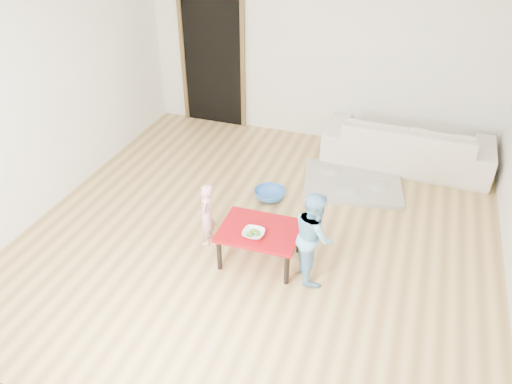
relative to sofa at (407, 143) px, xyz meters
The scene contains 13 objects.
floor 2.47m from the sofa, 123.21° to the right, with size 5.00×5.00×0.01m, color #9F7844.
back_wall 1.72m from the sofa, 161.46° to the left, with size 5.00×0.02×2.60m, color white.
left_wall 4.46m from the sofa, 151.92° to the right, with size 0.02×5.00×2.60m, color white.
doorway 3.06m from the sofa, behind, with size 1.02×0.08×2.11m, color brown, non-canonical shape.
sofa is the anchor object (origin of this frame).
cushion 0.32m from the sofa, 141.62° to the right, with size 0.41×0.37×0.11m, color gold.
red_table 2.78m from the sofa, 115.88° to the right, with size 0.79×0.59×0.39m, color maroon, non-canonical shape.
bowl 2.90m from the sofa, 115.33° to the right, with size 0.21×0.21×0.05m, color white.
broccoli 2.90m from the sofa, 115.33° to the right, with size 0.12×0.12×0.06m, color #2D5919, non-canonical shape.
child_pink 3.02m from the sofa, 127.51° to the right, with size 0.26×0.17×0.71m, color #EA6B81.
child_blue 2.62m from the sofa, 104.76° to the right, with size 0.46×0.36×0.95m, color #559FC6.
basin 2.04m from the sofa, 136.24° to the right, with size 0.38×0.38×0.12m, color #316ABA.
blanket 0.98m from the sofa, 127.32° to the right, with size 1.20×1.00×0.06m, color #BBB5A5, non-canonical shape.
Camera 1 is at (1.37, -4.15, 3.39)m, focal length 35.00 mm.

